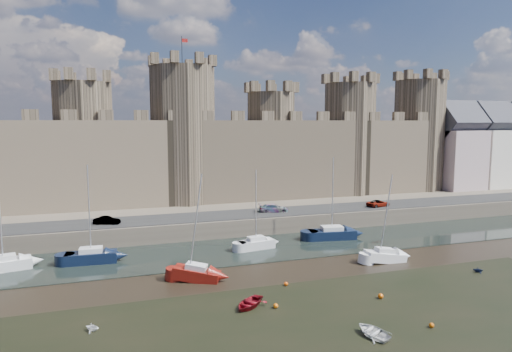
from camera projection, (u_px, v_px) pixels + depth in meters
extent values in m
plane|color=black|center=(265.00, 343.00, 33.79)|extent=(160.00, 160.00, 0.00)
cube|color=black|center=(201.00, 254.00, 56.42)|extent=(160.00, 12.00, 0.08)
cube|color=#4C443A|center=(165.00, 198.00, 90.23)|extent=(160.00, 60.00, 2.50)
cube|color=black|center=(187.00, 218.00, 65.55)|extent=(160.00, 7.00, 0.10)
cube|color=#42382B|center=(172.00, 162.00, 77.93)|extent=(100.00, 9.00, 14.00)
cylinder|color=#42382B|center=(84.00, 145.00, 73.23)|extent=(9.00, 9.00, 20.00)
cylinder|color=#42382B|center=(184.00, 135.00, 78.01)|extent=(11.00, 11.00, 23.00)
cylinder|color=black|center=(182.00, 51.00, 76.35)|extent=(0.10, 0.10, 5.00)
cube|color=maroon|center=(185.00, 40.00, 76.29)|extent=(1.00, 0.03, 0.60)
cylinder|color=#42382B|center=(271.00, 145.00, 83.21)|extent=(9.00, 9.00, 19.00)
cylinder|color=#42382B|center=(349.00, 139.00, 88.06)|extent=(10.00, 10.00, 21.00)
cylinder|color=#42382B|center=(418.00, 135.00, 92.96)|extent=(10.00, 10.00, 22.00)
cube|color=#C6A9AB|center=(456.00, 160.00, 94.15)|extent=(8.50, 9.00, 12.00)
cube|color=#38383F|center=(458.00, 123.00, 93.25)|extent=(8.50, 9.05, 9.05)
cube|color=silver|center=(490.00, 158.00, 96.95)|extent=(8.50, 9.00, 12.00)
cube|color=#38383F|center=(493.00, 123.00, 96.04)|extent=(8.50, 9.05, 9.05)
imported|color=gray|center=(107.00, 221.00, 61.27)|extent=(3.66, 2.23, 1.14)
imported|color=gray|center=(273.00, 208.00, 69.70)|extent=(4.68, 2.60, 1.28)
imported|color=gray|center=(378.00, 203.00, 74.08)|extent=(4.39, 2.75, 1.13)
cube|color=silver|center=(3.00, 265.00, 49.97)|extent=(5.98, 3.38, 1.15)
cube|color=silver|center=(3.00, 258.00, 49.87)|extent=(2.78, 2.05, 0.52)
cylinder|color=silver|center=(0.00, 218.00, 49.35)|extent=(0.14, 0.14, 9.38)
cube|color=black|center=(91.00, 257.00, 52.64)|extent=(5.82, 2.58, 1.24)
cube|color=silver|center=(91.00, 250.00, 52.53)|extent=(2.62, 1.71, 0.56)
cylinder|color=silver|center=(89.00, 209.00, 51.96)|extent=(0.14, 0.14, 10.16)
cube|color=silver|center=(256.00, 244.00, 58.44)|extent=(4.94, 2.53, 1.11)
cube|color=silver|center=(256.00, 238.00, 58.34)|extent=(2.27, 1.59, 0.50)
cylinder|color=silver|center=(256.00, 205.00, 57.83)|extent=(0.14, 0.14, 9.08)
cube|color=black|center=(332.00, 234.00, 63.40)|extent=(6.79, 3.47, 1.24)
cube|color=silver|center=(332.00, 228.00, 63.30)|extent=(3.11, 2.18, 0.56)
cylinder|color=silver|center=(333.00, 194.00, 62.73)|extent=(0.14, 0.14, 10.13)
cube|color=maroon|center=(197.00, 275.00, 46.93)|extent=(5.10, 3.68, 1.21)
cube|color=silver|center=(196.00, 267.00, 46.83)|extent=(2.46, 2.07, 0.55)
cylinder|color=silver|center=(196.00, 222.00, 46.27)|extent=(0.14, 0.14, 9.92)
cube|color=white|center=(385.00, 257.00, 53.29)|extent=(4.88, 2.16, 1.12)
cube|color=silver|center=(385.00, 250.00, 53.19)|extent=(2.20, 1.43, 0.51)
cylinder|color=silver|center=(386.00, 214.00, 52.68)|extent=(0.14, 0.14, 9.18)
imported|color=silver|center=(373.00, 333.00, 34.76)|extent=(2.74, 3.30, 0.59)
imported|color=white|center=(92.00, 328.00, 35.59)|extent=(1.57, 1.53, 0.63)
imported|color=maroon|center=(249.00, 304.00, 40.21)|extent=(4.09, 4.00, 0.69)
imported|color=black|center=(478.00, 270.00, 49.51)|extent=(1.38, 1.27, 0.62)
sphere|color=#D75E09|center=(276.00, 306.00, 40.03)|extent=(0.45, 0.45, 0.45)
sphere|color=#CA5608|center=(432.00, 325.00, 36.23)|extent=(0.42, 0.42, 0.42)
sphere|color=#DD4C09|center=(286.00, 284.00, 45.47)|extent=(0.42, 0.42, 0.42)
sphere|color=#E55B0A|center=(381.00, 296.00, 42.19)|extent=(0.50, 0.50, 0.50)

